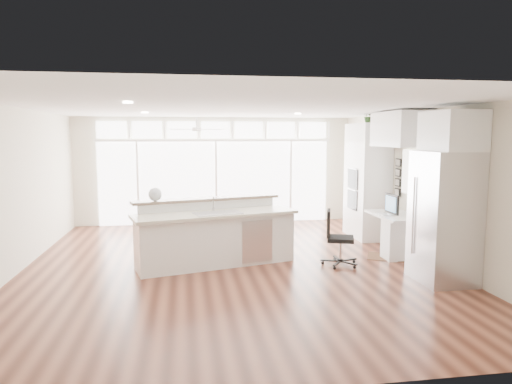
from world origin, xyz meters
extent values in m
cube|color=#492116|center=(0.00, 0.00, -0.01)|extent=(7.00, 8.00, 0.02)
cube|color=white|center=(0.00, 0.00, 2.70)|extent=(7.00, 8.00, 0.02)
cube|color=beige|center=(0.00, 4.00, 1.35)|extent=(7.00, 0.04, 2.70)
cube|color=beige|center=(0.00, -4.00, 1.35)|extent=(7.00, 0.04, 2.70)
cube|color=beige|center=(-3.50, 0.00, 1.35)|extent=(0.04, 8.00, 2.70)
cube|color=beige|center=(3.50, 0.00, 1.35)|extent=(0.04, 8.00, 2.70)
cube|color=white|center=(0.00, 3.94, 1.05)|extent=(5.80, 0.06, 2.08)
cube|color=white|center=(0.00, 3.94, 2.38)|extent=(5.90, 0.06, 0.40)
cube|color=silver|center=(3.46, 0.30, 1.55)|extent=(0.04, 0.85, 0.85)
cube|color=white|center=(-0.50, 2.80, 2.48)|extent=(1.16, 1.16, 0.32)
cube|color=white|center=(0.00, 0.20, 2.68)|extent=(3.40, 3.00, 0.02)
cube|color=white|center=(3.17, 1.80, 1.25)|extent=(0.64, 1.20, 2.50)
cube|color=white|center=(3.13, 0.30, 0.38)|extent=(0.72, 1.30, 0.76)
cube|color=white|center=(3.17, 0.30, 2.35)|extent=(0.64, 1.30, 0.64)
cube|color=silver|center=(3.11, -1.35, 1.00)|extent=(0.76, 0.90, 2.00)
cube|color=white|center=(3.17, -1.35, 2.30)|extent=(0.64, 0.90, 0.60)
cube|color=black|center=(3.46, 0.92, 1.40)|extent=(0.06, 0.22, 0.80)
cube|color=white|center=(-0.27, 0.11, 0.56)|extent=(3.00, 1.74, 1.12)
cube|color=#311B0F|center=(2.94, 0.07, 0.01)|extent=(0.98, 0.87, 0.01)
cube|color=black|center=(1.85, -0.28, 0.48)|extent=(0.62, 0.59, 0.96)
sphere|color=silver|center=(-1.29, 0.25, 1.24)|extent=(0.31, 0.31, 0.23)
cube|color=black|center=(3.05, 0.30, 0.96)|extent=(0.09, 0.49, 0.40)
cube|color=silver|center=(2.88, 0.30, 0.77)|extent=(0.14, 0.34, 0.02)
imported|color=#2C5223|center=(3.17, 1.80, 2.63)|extent=(0.31, 0.34, 0.26)
camera|label=1|loc=(-0.77, -7.66, 2.22)|focal=32.00mm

